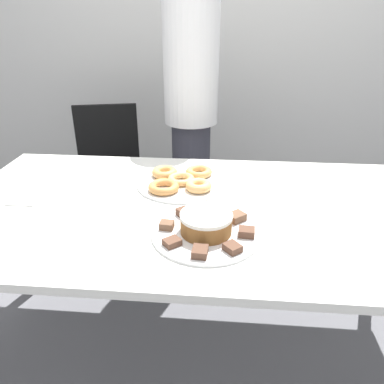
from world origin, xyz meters
name	(u,v)px	position (x,y,z in m)	size (l,w,h in m)	color
ground_plane	(199,345)	(0.00, 0.00, 0.00)	(12.00, 12.00, 0.00)	slate
wall_back	(217,26)	(0.00, 1.60, 1.30)	(8.00, 0.05, 2.60)	silver
table	(200,222)	(0.00, 0.00, 0.66)	(1.90, 0.99, 0.73)	silver
person_standing	(191,112)	(-0.11, 0.87, 0.88)	(0.30, 0.30, 1.64)	#383842
office_chair_left	(110,182)	(-0.64, 0.89, 0.41)	(0.53, 0.53, 0.87)	black
plate_cake	(206,233)	(0.03, -0.20, 0.73)	(0.36, 0.36, 0.01)	white
plate_donuts	(181,183)	(-0.10, 0.19, 0.73)	(0.37, 0.37, 0.01)	white
frosted_cake	(206,223)	(0.03, -0.20, 0.77)	(0.17, 0.17, 0.07)	brown
lamington_0	(183,213)	(-0.05, -0.10, 0.75)	(0.06, 0.06, 0.03)	brown
lamington_1	(167,225)	(-0.10, -0.19, 0.75)	(0.05, 0.04, 0.02)	brown
lamington_2	(172,242)	(-0.07, -0.28, 0.75)	(0.06, 0.06, 0.02)	brown
lamington_3	(200,252)	(0.02, -0.33, 0.75)	(0.05, 0.06, 0.02)	brown
lamington_4	(232,248)	(0.12, -0.30, 0.75)	(0.06, 0.07, 0.02)	brown
lamington_5	(247,232)	(0.16, -0.21, 0.75)	(0.06, 0.05, 0.03)	brown
lamington_6	(236,217)	(0.13, -0.11, 0.75)	(0.07, 0.07, 0.03)	brown
lamington_7	(211,209)	(0.04, -0.07, 0.75)	(0.05, 0.06, 0.03)	brown
donut_0	(181,179)	(-0.10, 0.19, 0.75)	(0.11, 0.11, 0.03)	#E5AD66
donut_1	(164,187)	(-0.16, 0.10, 0.76)	(0.13, 0.13, 0.03)	#D18E4C
donut_2	(199,186)	(-0.02, 0.12, 0.76)	(0.11, 0.11, 0.04)	#E5AD66
donut_3	(199,172)	(-0.03, 0.27, 0.76)	(0.12, 0.12, 0.03)	tan
donut_4	(165,172)	(-0.17, 0.25, 0.76)	(0.11, 0.11, 0.03)	tan
napkin	(24,200)	(-0.69, -0.02, 0.73)	(0.12, 0.09, 0.01)	white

